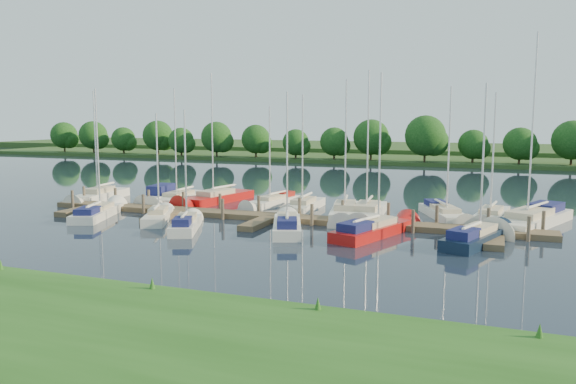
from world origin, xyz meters
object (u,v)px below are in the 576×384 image
(sailboat_n_0, at_px, (100,197))
(sailboat_s_2, at_px, (186,225))
(sailboat_n_5, at_px, (303,208))
(dock, at_px, (269,219))
(motorboat, at_px, (160,197))

(sailboat_n_0, height_order, sailboat_s_2, sailboat_n_0)
(sailboat_n_5, bearing_deg, dock, 79.38)
(motorboat, height_order, sailboat_s_2, sailboat_s_2)
(dock, relative_size, sailboat_s_2, 4.61)
(motorboat, relative_size, sailboat_s_2, 0.77)
(dock, bearing_deg, sailboat_n_0, 167.44)
(motorboat, xyz_separation_m, sailboat_n_5, (14.23, -0.27, -0.11))
(sailboat_n_5, relative_size, sailboat_s_2, 1.15)
(sailboat_n_0, distance_m, sailboat_n_5, 20.03)
(sailboat_n_5, bearing_deg, motorboat, -3.05)
(sailboat_s_2, bearing_deg, motorboat, 107.77)
(dock, xyz_separation_m, sailboat_n_5, (0.83, 5.44, 0.07))
(sailboat_n_0, xyz_separation_m, sailboat_s_2, (15.04, -9.35, 0.04))
(sailboat_n_0, height_order, motorboat, sailboat_n_0)
(dock, xyz_separation_m, sailboat_s_2, (-4.13, -5.09, 0.12))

